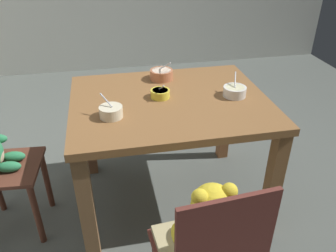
{
  "coord_description": "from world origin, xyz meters",
  "views": [
    {
      "loc": [
        -0.36,
        -1.73,
        1.62
      ],
      "look_at": [
        0.0,
        0.05,
        0.54
      ],
      "focal_mm": 36.42,
      "sensor_mm": 36.0,
      "label": 1
    }
  ],
  "objects_px": {
    "porridge_bowl_white_near_right": "(235,91)",
    "dining_table": "(170,118)",
    "porridge_bowl_yellow_center": "(160,93)",
    "teddy_chair_near_front": "(208,243)",
    "porridge_bowl_cream_near_left": "(111,112)",
    "porridge_bowl_terracotta_far_center": "(161,74)"
  },
  "relations": [
    {
      "from": "porridge_bowl_white_near_right",
      "to": "dining_table",
      "type": "bearing_deg",
      "value": 175.16
    },
    {
      "from": "teddy_chair_near_front",
      "to": "porridge_bowl_yellow_center",
      "type": "height_order",
      "value": "teddy_chair_near_front"
    },
    {
      "from": "porridge_bowl_white_near_right",
      "to": "teddy_chair_near_front",
      "type": "bearing_deg",
      "value": -115.84
    },
    {
      "from": "dining_table",
      "to": "porridge_bowl_white_near_right",
      "type": "bearing_deg",
      "value": -4.84
    },
    {
      "from": "porridge_bowl_yellow_center",
      "to": "porridge_bowl_cream_near_left",
      "type": "height_order",
      "value": "porridge_bowl_cream_near_left"
    },
    {
      "from": "porridge_bowl_yellow_center",
      "to": "porridge_bowl_white_near_right",
      "type": "xyz_separation_m",
      "value": [
        0.43,
        -0.07,
        0.01
      ]
    },
    {
      "from": "teddy_chair_near_front",
      "to": "porridge_bowl_cream_near_left",
      "type": "height_order",
      "value": "teddy_chair_near_front"
    },
    {
      "from": "dining_table",
      "to": "porridge_bowl_white_near_right",
      "type": "xyz_separation_m",
      "value": [
        0.38,
        -0.03,
        0.15
      ]
    },
    {
      "from": "teddy_chair_near_front",
      "to": "porridge_bowl_white_near_right",
      "type": "bearing_deg",
      "value": -30.56
    },
    {
      "from": "dining_table",
      "to": "teddy_chair_near_front",
      "type": "distance_m",
      "value": 0.88
    },
    {
      "from": "teddy_chair_near_front",
      "to": "porridge_bowl_terracotta_far_center",
      "type": "distance_m",
      "value": 1.2
    },
    {
      "from": "porridge_bowl_yellow_center",
      "to": "porridge_bowl_white_near_right",
      "type": "height_order",
      "value": "porridge_bowl_white_near_right"
    },
    {
      "from": "porridge_bowl_terracotta_far_center",
      "to": "dining_table",
      "type": "bearing_deg",
      "value": -91.39
    },
    {
      "from": "porridge_bowl_cream_near_left",
      "to": "porridge_bowl_terracotta_far_center",
      "type": "bearing_deg",
      "value": 51.87
    },
    {
      "from": "teddy_chair_near_front",
      "to": "porridge_bowl_cream_near_left",
      "type": "relative_size",
      "value": 7.43
    },
    {
      "from": "porridge_bowl_yellow_center",
      "to": "porridge_bowl_terracotta_far_center",
      "type": "distance_m",
      "value": 0.27
    },
    {
      "from": "porridge_bowl_white_near_right",
      "to": "porridge_bowl_terracotta_far_center",
      "type": "relative_size",
      "value": 0.95
    },
    {
      "from": "porridge_bowl_white_near_right",
      "to": "porridge_bowl_terracotta_far_center",
      "type": "xyz_separation_m",
      "value": [
        -0.37,
        0.33,
        0.0
      ]
    },
    {
      "from": "porridge_bowl_yellow_center",
      "to": "porridge_bowl_terracotta_far_center",
      "type": "xyz_separation_m",
      "value": [
        0.06,
        0.27,
        0.01
      ]
    },
    {
      "from": "teddy_chair_near_front",
      "to": "porridge_bowl_yellow_center",
      "type": "relative_size",
      "value": 7.6
    },
    {
      "from": "dining_table",
      "to": "porridge_bowl_yellow_center",
      "type": "distance_m",
      "value": 0.16
    },
    {
      "from": "dining_table",
      "to": "porridge_bowl_white_near_right",
      "type": "relative_size",
      "value": 8.07
    }
  ]
}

